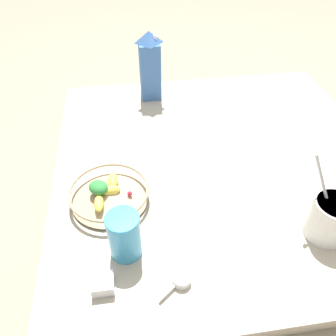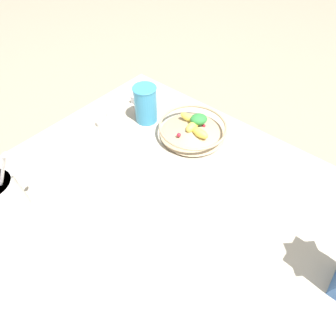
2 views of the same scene
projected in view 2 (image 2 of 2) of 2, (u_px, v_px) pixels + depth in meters
ground_plane at (147, 244)px, 0.75m from camera, size 6.00×6.00×0.00m
countertop at (147, 241)px, 0.73m from camera, size 1.20×1.20×0.05m
fruit_bowl at (193, 129)px, 0.96m from camera, size 0.25×0.25×0.08m
drinking_cup at (146, 104)px, 0.98m from camera, size 0.09×0.09×0.14m
spice_jar at (140, 100)px, 1.10m from camera, size 0.06×0.06×0.04m
measuring_scoop at (103, 122)px, 1.01m from camera, size 0.07×0.09×0.02m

